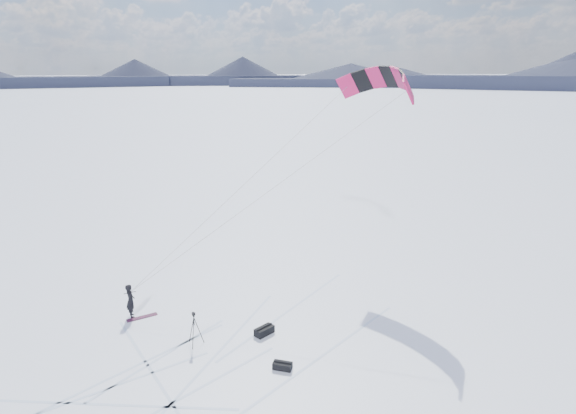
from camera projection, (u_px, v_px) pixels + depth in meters
name	position (u px, v px, depth m)	size (l,w,h in m)	color
ground	(177.00, 348.00, 20.28)	(1800.00, 1800.00, 0.00)	white
horizon_hills	(170.00, 249.00, 19.04)	(704.00, 704.42, 10.24)	black
snow_tracks	(166.00, 360.00, 19.45)	(17.62, 14.39, 0.01)	#AABDDE
snowkiter	(132.00, 316.00, 22.88)	(0.60, 0.39, 1.65)	black
snowboard	(142.00, 317.00, 22.76)	(1.42, 0.27, 0.04)	#5E1439
tripod	(194.00, 324.00, 20.29)	(0.61, 0.69, 1.50)	black
gear_bag_a	(264.00, 331.00, 21.30)	(0.99, 0.76, 0.40)	black
gear_bag_b	(282.00, 366.00, 18.84)	(0.81, 0.73, 0.34)	black
power_kite	(381.00, 83.00, 26.36)	(15.35, 6.07, 10.29)	#B5154E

